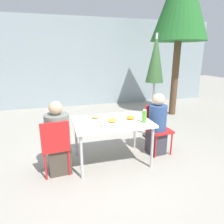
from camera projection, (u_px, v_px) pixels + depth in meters
ground_plane at (112, 161)px, 3.49m from camera, size 24.00×24.00×0.00m
building_facade at (79, 63)px, 6.96m from camera, size 10.00×0.20×3.00m
dining_table at (112, 124)px, 3.30m from camera, size 1.25×0.86×0.74m
chair_left at (55, 143)px, 2.96m from camera, size 0.43×0.43×0.88m
person_left at (58, 140)px, 3.05m from camera, size 0.36×0.36×1.14m
chair_right at (157, 125)px, 3.73m from camera, size 0.43×0.43×0.88m
person_right at (157, 126)px, 3.64m from camera, size 0.32×0.32×1.14m
closed_umbrella at (155, 63)px, 4.09m from camera, size 0.37×0.37×2.20m
plate_0 at (112, 121)px, 3.19m from camera, size 0.26×0.26×0.07m
plate_1 at (130, 119)px, 3.31m from camera, size 0.25×0.25×0.07m
plate_2 at (96, 118)px, 3.36m from camera, size 0.22×0.22×0.06m
bottle at (144, 116)px, 3.18m from camera, size 0.07×0.07×0.22m
drinking_cup at (104, 124)px, 2.98m from camera, size 0.07×0.07×0.11m
salad_bowl at (114, 116)px, 3.47m from camera, size 0.16×0.16×0.05m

